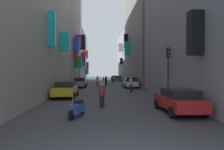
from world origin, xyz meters
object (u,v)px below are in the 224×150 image
Objects in this scene: pedestrian_near_left at (131,85)px; traffic_light_far_corner at (80,70)px; parked_car_red at (179,100)px; pedestrian_mid_street at (106,81)px; parked_car_silver at (115,78)px; scooter_orange at (97,80)px; pedestrian_crossing at (102,95)px; scooter_black at (104,79)px; pedestrian_near_right at (112,79)px; pedestrian_far_away at (98,81)px; parked_car_yellow at (66,89)px; scooter_blue at (77,108)px; parked_car_green at (118,78)px; parked_car_grey at (80,82)px; traffic_light_near_corner at (168,65)px; parked_car_white at (130,82)px.

traffic_light_far_corner is (-7.47, 15.94, 1.83)m from pedestrian_near_left.
parked_car_red is 22.81m from pedestrian_mid_street.
scooter_orange is (-4.78, -11.63, -0.26)m from parked_car_silver.
scooter_black is at bearing 88.85° from pedestrian_crossing.
traffic_light_far_corner is at bearing -159.33° from pedestrian_near_right.
pedestrian_far_away is at bearing -89.18° from scooter_orange.
pedestrian_near_right is 7.16m from traffic_light_far_corner.
parked_car_yellow is 15.72m from pedestrian_mid_street.
pedestrian_near_left is at bearing -64.89° from traffic_light_far_corner.
pedestrian_near_right reaches higher than scooter_blue.
parked_car_silver is 2.41× the size of scooter_blue.
parked_car_green is 21.36m from pedestrian_far_away.
pedestrian_crossing is 0.91× the size of pedestrian_near_left.
pedestrian_far_away reaches higher than pedestrian_crossing.
pedestrian_far_away is (0.78, 20.78, 0.40)m from scooter_blue.
parked_car_grey is at bearing -109.58° from parked_car_green.
pedestrian_crossing is at bearing -95.22° from parked_car_silver.
parked_car_yellow is 2.26× the size of scooter_black.
scooter_black is at bearing 133.15° from parked_car_green.
parked_car_red is 4.82m from traffic_light_near_corner.
traffic_light_far_corner reaches higher than parked_car_white.
pedestrian_near_left is at bearing 102.84° from traffic_light_near_corner.
parked_car_white reaches higher than scooter_orange.
scooter_blue is at bearing -97.84° from parked_car_green.
pedestrian_crossing reaches higher than scooter_orange.
scooter_orange is 31.34m from traffic_light_near_corner.
traffic_light_far_corner is at bearing 115.11° from pedestrian_near_left.
pedestrian_near_right is (2.42, 28.00, 0.03)m from pedestrian_crossing.
parked_car_silver is 2.43× the size of pedestrian_far_away.
parked_car_red is 2.28× the size of scooter_blue.
scooter_blue is 0.99× the size of pedestrian_near_left.
parked_car_yellow is 2.28× the size of pedestrian_near_left.
traffic_light_near_corner is (5.18, 1.96, 2.09)m from pedestrian_crossing.
pedestrian_near_left is at bearing 70.38° from pedestrian_crossing.
scooter_blue is (-5.62, -0.75, -0.27)m from parked_car_red.
traffic_light_far_corner reaches higher than scooter_blue.
parked_car_white is 2.55× the size of pedestrian_mid_street.
scooter_black is 1.07× the size of pedestrian_near_right.
scooter_blue is 1.01× the size of pedestrian_far_away.
parked_car_red is 46.54m from parked_car_silver.
pedestrian_crossing is 0.97× the size of pedestrian_near_right.
parked_car_green is 18.61m from pedestrian_mid_street.
traffic_light_far_corner is at bearing 95.96° from parked_car_grey.
pedestrian_far_away is 0.44× the size of traffic_light_far_corner.
pedestrian_far_away reaches higher than pedestrian_near_right.
pedestrian_mid_street reaches higher than pedestrian_crossing.
parked_car_yellow is at bearing -87.84° from traffic_light_far_corner.
scooter_black is 1.06× the size of pedestrian_mid_street.
parked_car_red is 2.40× the size of pedestrian_near_right.
pedestrian_crossing reaches higher than scooter_blue.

